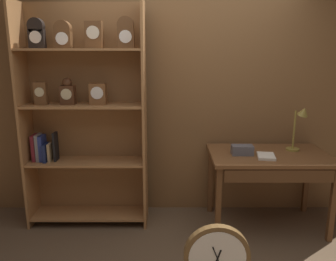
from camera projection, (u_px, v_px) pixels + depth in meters
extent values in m
cube|color=brown|center=(180.00, 97.00, 3.73)|extent=(4.80, 0.05, 2.60)
cube|color=#9E6B3D|center=(25.00, 119.00, 3.42)|extent=(0.02, 0.35, 2.26)
cube|color=#9E6B3D|center=(144.00, 119.00, 3.42)|extent=(0.03, 0.35, 2.26)
cube|color=brown|center=(88.00, 116.00, 3.59)|extent=(1.23, 0.01, 2.26)
cube|color=#9E6B3D|center=(90.00, 213.00, 3.66)|extent=(1.18, 0.34, 0.02)
cube|color=#9E6B3D|center=(87.00, 162.00, 3.53)|extent=(1.18, 0.34, 0.02)
cube|color=#9E6B3D|center=(84.00, 105.00, 3.39)|extent=(1.18, 0.34, 0.02)
cube|color=#9E6B3D|center=(80.00, 49.00, 3.26)|extent=(1.18, 0.34, 0.02)
cube|color=black|center=(37.00, 39.00, 3.25)|extent=(0.15, 0.07, 0.18)
cylinder|color=black|center=(36.00, 26.00, 3.23)|extent=(0.15, 0.07, 0.15)
cylinder|color=silver|center=(35.00, 37.00, 3.21)|extent=(0.11, 0.01, 0.11)
cube|color=brown|center=(41.00, 93.00, 3.34)|extent=(0.12, 0.07, 0.22)
cylinder|color=#C6B78C|center=(39.00, 92.00, 3.29)|extent=(0.09, 0.01, 0.09)
cube|color=brown|center=(63.00, 40.00, 3.22)|extent=(0.15, 0.09, 0.15)
cylinder|color=brown|center=(63.00, 29.00, 3.19)|extent=(0.15, 0.09, 0.15)
cylinder|color=white|center=(62.00, 38.00, 3.16)|extent=(0.12, 0.01, 0.12)
cube|color=#472816|center=(68.00, 95.00, 3.36)|extent=(0.14, 0.10, 0.19)
sphere|color=#472816|center=(67.00, 83.00, 3.33)|extent=(0.10, 0.10, 0.10)
cylinder|color=#C6B78C|center=(66.00, 94.00, 3.30)|extent=(0.11, 0.01, 0.11)
cube|color=brown|center=(94.00, 35.00, 3.24)|extent=(0.16, 0.09, 0.25)
cylinder|color=silver|center=(93.00, 32.00, 3.19)|extent=(0.12, 0.01, 0.12)
cube|color=brown|center=(98.00, 94.00, 3.35)|extent=(0.16, 0.10, 0.21)
cylinder|color=silver|center=(97.00, 93.00, 3.30)|extent=(0.12, 0.01, 0.12)
cube|color=brown|center=(126.00, 38.00, 3.24)|extent=(0.16, 0.08, 0.18)
cylinder|color=brown|center=(125.00, 25.00, 3.21)|extent=(0.16, 0.08, 0.16)
cylinder|color=white|center=(125.00, 37.00, 3.19)|extent=(0.12, 0.01, 0.12)
cube|color=maroon|center=(35.00, 148.00, 3.51)|extent=(0.04, 0.15, 0.27)
cube|color=slate|center=(39.00, 147.00, 3.50)|extent=(0.04, 0.15, 0.28)
cube|color=navy|center=(42.00, 148.00, 3.51)|extent=(0.04, 0.16, 0.26)
cube|color=#19234C|center=(46.00, 152.00, 3.49)|extent=(0.03, 0.16, 0.19)
cube|color=tan|center=(50.00, 152.00, 3.50)|extent=(0.02, 0.13, 0.19)
cube|color=black|center=(55.00, 147.00, 3.50)|extent=(0.02, 0.12, 0.30)
cube|color=brown|center=(269.00, 155.00, 3.44)|extent=(1.18, 0.73, 0.04)
cube|color=brown|center=(218.00, 205.00, 3.22)|extent=(0.05, 0.05, 0.75)
cube|color=brown|center=(332.00, 205.00, 3.22)|extent=(0.05, 0.05, 0.75)
cube|color=brown|center=(210.00, 180.00, 3.84)|extent=(0.05, 0.05, 0.75)
cube|color=brown|center=(306.00, 180.00, 3.84)|extent=(0.05, 0.05, 0.75)
cube|color=#55351C|center=(279.00, 176.00, 3.12)|extent=(1.01, 0.03, 0.12)
cylinder|color=olive|center=(292.00, 149.00, 3.54)|extent=(0.13, 0.13, 0.02)
cylinder|color=olive|center=(294.00, 130.00, 3.49)|extent=(0.02, 0.02, 0.40)
cone|color=olive|center=(304.00, 112.00, 3.39)|extent=(0.14, 0.15, 0.11)
cube|color=#595960|center=(242.00, 150.00, 3.38)|extent=(0.21, 0.12, 0.09)
cube|color=silver|center=(266.00, 156.00, 3.30)|extent=(0.19, 0.24, 0.02)
cylinder|color=brown|center=(217.00, 256.00, 2.58)|extent=(0.50, 0.06, 0.50)
cylinder|color=white|center=(217.00, 258.00, 2.54)|extent=(0.43, 0.01, 0.43)
cube|color=black|center=(217.00, 259.00, 2.54)|extent=(0.06, 0.01, 0.15)
cube|color=black|center=(217.00, 259.00, 2.54)|extent=(0.08, 0.01, 0.20)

